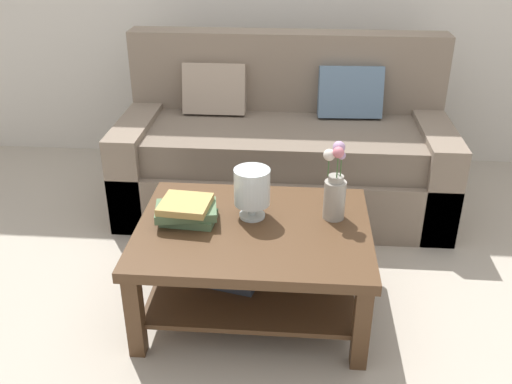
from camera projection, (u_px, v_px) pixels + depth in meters
ground_plane at (274, 271)px, 3.09m from camera, size 10.00×10.00×0.00m
couch at (284, 151)px, 3.65m from camera, size 2.03×0.90×1.06m
coffee_table at (253, 249)px, 2.68m from camera, size 1.08×0.84×0.46m
book_stack_main at (187, 211)px, 2.63m from camera, size 0.31×0.24×0.11m
glass_hurricane_vase at (252, 188)px, 2.63m from camera, size 0.17×0.17×0.25m
flower_pitcher at (335, 189)px, 2.62m from camera, size 0.12×0.10×0.38m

